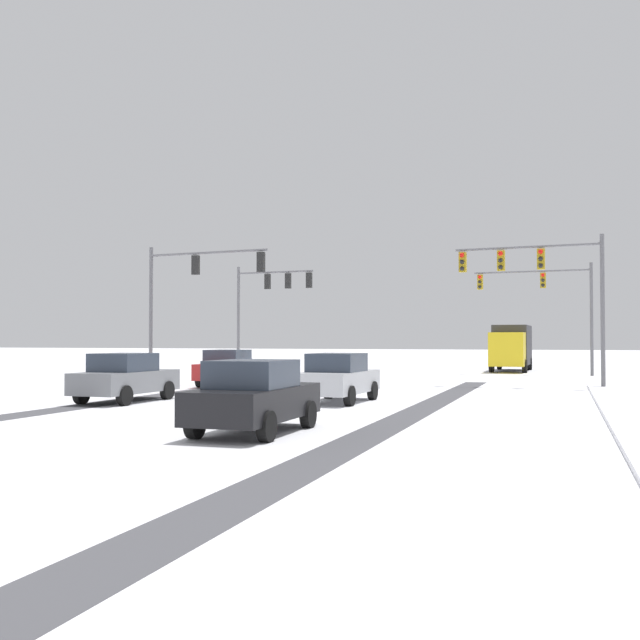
# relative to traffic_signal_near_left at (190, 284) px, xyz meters

# --- Properties ---
(wheel_track_left_lane) EXTENTS (1.18, 32.73, 0.01)m
(wheel_track_left_lane) POSITION_rel_traffic_signal_near_left_xyz_m (2.37, -10.73, -4.65)
(wheel_track_left_lane) COLOR #4C4C51
(wheel_track_left_lane) RESTS_ON ground
(wheel_track_right_lane) EXTENTS (1.01, 32.73, 0.01)m
(wheel_track_right_lane) POSITION_rel_traffic_signal_near_left_xyz_m (12.54, -10.73, -4.65)
(wheel_track_right_lane) COLOR #4C4C51
(wheel_track_right_lane) RESTS_ON ground
(traffic_signal_near_left) EXTENTS (6.29, 0.66, 6.50)m
(traffic_signal_near_left) POSITION_rel_traffic_signal_near_left_xyz_m (0.00, 0.00, 0.00)
(traffic_signal_near_left) COLOR slate
(traffic_signal_near_left) RESTS_ON ground
(traffic_signal_far_right) EXTENTS (6.72, 0.55, 6.50)m
(traffic_signal_far_right) POSITION_rel_traffic_signal_near_left_xyz_m (15.80, 14.24, 0.02)
(traffic_signal_far_right) COLOR slate
(traffic_signal_far_right) RESTS_ON ground
(traffic_signal_near_right) EXTENTS (6.24, 0.67, 6.50)m
(traffic_signal_near_right) POSITION_rel_traffic_signal_near_left_xyz_m (15.67, 2.32, 0.14)
(traffic_signal_near_right) COLOR slate
(traffic_signal_near_right) RESTS_ON ground
(traffic_signal_far_left) EXTENTS (4.98, 0.54, 6.50)m
(traffic_signal_far_left) POSITION_rel_traffic_signal_near_left_xyz_m (-0.22, 10.06, 0.10)
(traffic_signal_far_left) COLOR slate
(traffic_signal_far_left) RESTS_ON ground
(car_red_lead) EXTENTS (1.97, 4.17, 1.62)m
(car_red_lead) POSITION_rel_traffic_signal_near_left_xyz_m (2.35, -0.75, -3.84)
(car_red_lead) COLOR red
(car_red_lead) RESTS_ON ground
(car_silver_second) EXTENTS (1.95, 4.16, 1.62)m
(car_silver_second) POSITION_rel_traffic_signal_near_left_xyz_m (9.46, -7.35, -3.84)
(car_silver_second) COLOR #B7BABF
(car_silver_second) RESTS_ON ground
(car_grey_third) EXTENTS (1.89, 4.13, 1.62)m
(car_grey_third) POSITION_rel_traffic_signal_near_left_xyz_m (2.70, -9.45, -3.84)
(car_grey_third) COLOR slate
(car_grey_third) RESTS_ON ground
(car_black_fourth) EXTENTS (1.84, 4.10, 1.62)m
(car_black_fourth) POSITION_rel_traffic_signal_near_left_xyz_m (10.03, -15.63, -3.84)
(car_black_fourth) COLOR black
(car_black_fourth) RESTS_ON ground
(box_truck_delivery) EXTENTS (2.44, 7.45, 3.02)m
(box_truck_delivery) POSITION_rel_traffic_signal_near_left_xyz_m (13.34, 19.17, -3.02)
(box_truck_delivery) COLOR yellow
(box_truck_delivery) RESTS_ON ground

